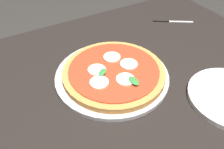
{
  "coord_description": "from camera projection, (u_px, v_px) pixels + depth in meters",
  "views": [
    {
      "loc": [
        -0.23,
        -0.43,
        1.26
      ],
      "look_at": [
        0.04,
        0.04,
        0.78
      ],
      "focal_mm": 38.21,
      "sensor_mm": 36.0,
      "label": 1
    }
  ],
  "objects": [
    {
      "name": "pizza",
      "position": [
        114.0,
        72.0,
        0.71
      ],
      "size": [
        0.31,
        0.31,
        0.03
      ],
      "color": "#C6843F",
      "rests_on": "serving_tray"
    },
    {
      "name": "serving_tray",
      "position": [
        112.0,
        75.0,
        0.72
      ],
      "size": [
        0.34,
        0.34,
        0.01
      ],
      "primitive_type": "cylinder",
      "color": "#B2B2B7",
      "rests_on": "dining_table"
    },
    {
      "name": "dining_table",
      "position": [
        106.0,
        115.0,
        0.76
      ],
      "size": [
        1.29,
        0.86,
        0.77
      ],
      "color": "black",
      "rests_on": "ground_plane"
    },
    {
      "name": "knife",
      "position": [
        168.0,
        21.0,
        0.99
      ],
      "size": [
        0.14,
        0.1,
        0.01
      ],
      "color": "black",
      "rests_on": "dining_table"
    }
  ]
}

